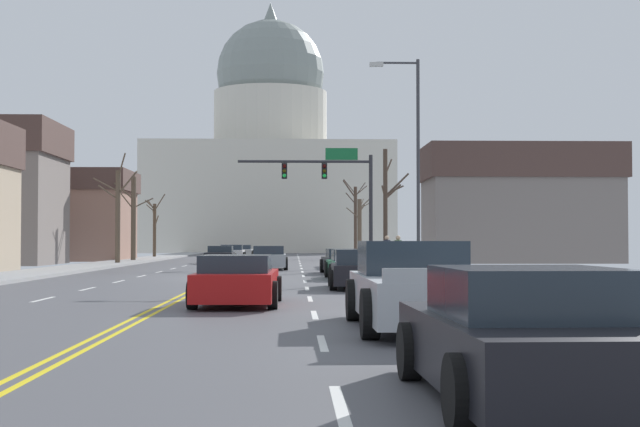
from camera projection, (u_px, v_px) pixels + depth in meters
name	position (u px, v px, depth m)	size (l,w,h in m)	color
ground	(219.00, 277.00, 37.82)	(20.00, 180.00, 0.20)	#4D4D52
signal_gantry	(333.00, 182.00, 53.75)	(7.91, 0.41, 6.83)	#28282D
street_lamp_right	(412.00, 149.00, 37.78)	(2.07, 0.24, 8.89)	#333338
capitol_building	(270.00, 166.00, 120.99)	(31.01, 23.42, 33.08)	beige
sedan_near_00	(269.00, 258.00, 48.70)	(2.03, 4.68, 1.25)	#9EA3A8
sedan_near_01	(344.00, 262.00, 42.61)	(2.19, 4.75, 1.16)	black
sedan_near_02	(352.00, 265.00, 36.81)	(2.07, 4.50, 1.17)	#1E7247
sedan_near_03	(360.00, 270.00, 29.53)	(2.04, 4.26, 1.26)	black
sedan_near_04	(237.00, 281.00, 21.94)	(2.09, 4.58, 1.20)	#B71414
pickup_truck_near_05	(416.00, 289.00, 16.23)	(2.30, 5.66, 1.54)	#ADB2B7
sedan_near_06	(526.00, 339.00, 8.84)	(2.13, 4.50, 1.29)	black
sedan_oncoming_00	(220.00, 255.00, 61.53)	(2.07, 4.56, 1.17)	black
sedan_oncoming_01	(232.00, 253.00, 72.21)	(2.12, 4.43, 1.19)	silver
sedan_oncoming_02	(243.00, 251.00, 83.27)	(1.99, 4.45, 1.12)	#9EA3A8
flank_building_02	(45.00, 215.00, 69.56)	(13.22, 7.76, 6.82)	#8C6656
flank_building_03	(519.00, 203.00, 63.77)	(13.29, 7.07, 8.10)	slate
bare_tree_00	(360.00, 227.00, 75.93)	(2.20, 2.18, 4.96)	brown
bare_tree_01	(155.00, 227.00, 79.29)	(1.64, 2.88, 5.44)	#4C3D2D
bare_tree_02	(387.00, 204.00, 50.44)	(1.49, 1.65, 6.43)	#423328
bare_tree_03	(118.00, 213.00, 57.84)	(3.02, 1.55, 6.85)	brown
bare_tree_04	(355.00, 217.00, 82.26)	(2.33, 2.23, 6.85)	#423328
bare_tree_05	(133.00, 217.00, 65.57)	(2.83, 1.51, 6.07)	brown
pedestrian_00	(398.00, 251.00, 42.35)	(0.35, 0.34, 1.63)	black
pedestrian_01	(387.00, 250.00, 45.94)	(0.35, 0.34, 1.64)	#4C4238
bicycle_parked	(399.00, 265.00, 39.86)	(0.12, 1.77, 0.85)	black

